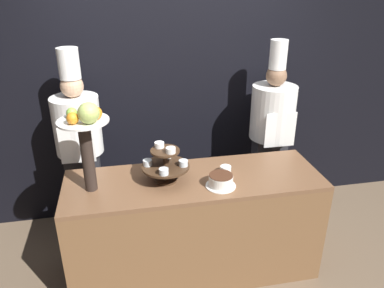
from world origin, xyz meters
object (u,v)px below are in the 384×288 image
Objects in this scene: cup_white at (226,170)px; chef_left at (80,144)px; chef_center_left at (271,130)px; tiered_stand at (165,163)px; cake_round at (221,181)px; fruit_pedestal at (87,131)px.

chef_left reaches higher than cup_white.
chef_center_left reaches higher than cup_white.
tiered_stand is at bearing -150.08° from chef_center_left.
chef_center_left reaches higher than tiered_stand.
cup_white is at bearing 3.97° from tiered_stand.
cup_white is at bearing 64.23° from cake_round.
tiered_stand reaches higher than cake_round.
fruit_pedestal reaches higher than cup_white.
tiered_stand reaches higher than cup_white.
cake_round is at bearing -36.81° from chef_left.
fruit_pedestal is at bearing -157.91° from chef_center_left.
tiered_stand is 0.94m from chef_left.
chef_left is (-1.07, 0.80, 0.03)m from cake_round.
tiered_stand is 1.29m from chef_center_left.
cup_white is (1.02, 0.06, -0.44)m from fruit_pedestal.
cup_white is 0.05× the size of chef_left.
chef_center_left is (1.79, -0.00, -0.01)m from chef_left.
tiered_stand is at bearing 3.17° from fruit_pedestal.
cup_white is at bearing -27.57° from chef_left.
tiered_stand is at bearing -176.03° from cup_white.
chef_center_left reaches higher than fruit_pedestal.
cake_round reaches higher than cup_white.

